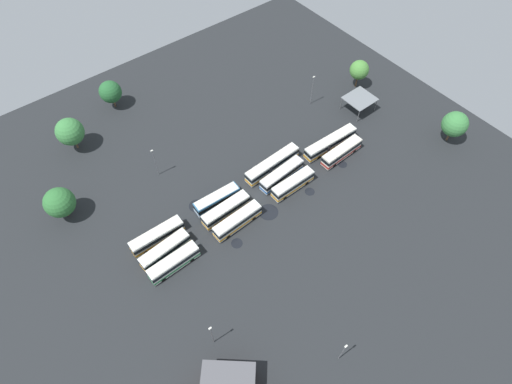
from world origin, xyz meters
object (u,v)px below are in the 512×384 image
(lamp_post_near_entrance, at_px, (342,352))
(tree_north_edge, at_px, (359,70))
(bus_row0_slot1, at_px, (165,250))
(bus_row2_slot1, at_px, (282,175))
(tree_south_edge, at_px, (70,132))
(bus_row3_slot0, at_px, (342,152))
(tree_northwest, at_px, (60,202))
(bus_row1_slot1, at_px, (226,210))
(bus_row3_slot1, at_px, (330,143))
(lamp_post_far_corner, at_px, (312,89))
(bus_row2_slot2, at_px, (272,164))
(bus_row2_slot0, at_px, (293,184))
(lamp_post_mid_lot, at_px, (155,162))
(tree_northeast, at_px, (455,124))
(maintenance_shelter, at_px, (360,99))
(bus_row1_slot0, at_px, (237,221))
(bus_row0_slot2, at_px, (157,236))
(tree_east_edge, at_px, (110,92))
(bus_row1_slot2, at_px, (217,200))
(lamp_post_by_building, at_px, (212,335))
(bus_row0_slot0, at_px, (174,263))

(lamp_post_near_entrance, height_order, tree_north_edge, tree_north_edge)
(lamp_post_near_entrance, bearing_deg, bus_row0_slot1, 110.06)
(bus_row0_slot1, relative_size, bus_row2_slot1, 0.93)
(bus_row2_slot1, relative_size, tree_south_edge, 1.34)
(bus_row3_slot0, xyz_separation_m, tree_northwest, (-60.13, 25.23, 3.22))
(bus_row1_slot1, height_order, tree_south_edge, tree_south_edge)
(bus_row3_slot1, xyz_separation_m, tree_north_edge, (22.37, 12.43, 3.79))
(bus_row0_slot1, bearing_deg, lamp_post_far_corner, 15.90)
(bus_row2_slot2, relative_size, bus_row3_slot0, 1.30)
(bus_row2_slot0, xyz_separation_m, lamp_post_far_corner, (23.07, 18.97, 3.14))
(lamp_post_mid_lot, distance_m, tree_northeast, 73.01)
(bus_row3_slot1, distance_m, tree_south_edge, 63.52)
(bus_row0_slot1, height_order, maintenance_shelter, maintenance_shelter)
(bus_row1_slot1, distance_m, tree_south_edge, 43.43)
(tree_northwest, height_order, tree_north_edge, tree_northwest)
(bus_row1_slot0, xyz_separation_m, bus_row1_slot1, (-0.32, 3.81, -0.00))
(bus_row3_slot1, bearing_deg, bus_row0_slot2, 176.02)
(tree_south_edge, bearing_deg, maintenance_shelter, -27.22)
(bus_row0_slot2, xyz_separation_m, tree_east_edge, (11.91, 43.87, 3.15))
(bus_row1_slot1, relative_size, bus_row1_slot2, 1.06)
(bus_row2_slot1, height_order, tree_north_edge, tree_north_edge)
(bus_row0_slot2, distance_m, bus_row3_slot1, 47.46)
(bus_row1_slot1, xyz_separation_m, lamp_post_by_building, (-18.08, -21.25, 2.57))
(bus_row1_slot0, bearing_deg, bus_row1_slot2, 92.49)
(maintenance_shelter, xyz_separation_m, tree_north_edge, (6.62, 7.03, 1.88))
(bus_row0_slot1, xyz_separation_m, bus_row2_slot1, (31.75, 0.38, 0.00))
(bus_row2_slot2, relative_size, maintenance_shelter, 2.03)
(bus_row3_slot0, bearing_deg, bus_row0_slot0, -179.71)
(bus_row0_slot2, xyz_separation_m, tree_north_edge, (69.71, 9.13, 3.79))
(tree_north_edge, bearing_deg, tree_northeast, -83.72)
(lamp_post_near_entrance, relative_size, lamp_post_far_corner, 0.88)
(bus_row1_slot2, distance_m, tree_northeast, 61.02)
(bus_row0_slot0, bearing_deg, bus_row1_slot0, 0.27)
(tree_north_edge, bearing_deg, bus_row0_slot2, -172.54)
(bus_row3_slot1, bearing_deg, tree_northeast, -32.97)
(bus_row1_slot1, bearing_deg, bus_row1_slot0, -85.17)
(bus_row2_slot0, height_order, lamp_post_mid_lot, lamp_post_mid_lot)
(bus_row1_slot1, xyz_separation_m, bus_row2_slot0, (16.30, -3.67, -0.00))
(bus_row2_slot2, relative_size, lamp_post_mid_lot, 1.79)
(lamp_post_by_building, distance_m, tree_east_edge, 70.24)
(lamp_post_mid_lot, relative_size, tree_northeast, 0.98)
(bus_row1_slot1, height_order, bus_row3_slot0, same)
(bus_row0_slot2, bearing_deg, tree_northwest, 125.16)
(bus_row0_slot2, xyz_separation_m, lamp_post_near_entrance, (13.13, -41.02, 2.57))
(bus_row0_slot0, distance_m, bus_row3_slot1, 47.97)
(lamp_post_near_entrance, bearing_deg, bus_row1_slot0, 85.78)
(lamp_post_mid_lot, bearing_deg, tree_east_edge, 84.47)
(bus_row2_slot1, bearing_deg, bus_row0_slot1, -179.32)
(tree_northeast, bearing_deg, bus_row0_slot2, 164.75)
(maintenance_shelter, height_order, lamp_post_mid_lot, lamp_post_mid_lot)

